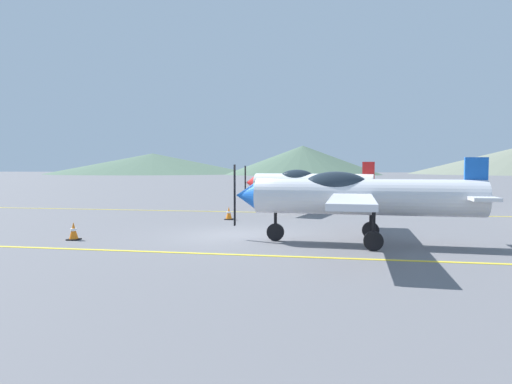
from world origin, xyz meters
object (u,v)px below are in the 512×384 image
object	(u,v)px
car_sedan	(287,187)
airplane_near	(356,196)
airplane_mid	(307,183)
traffic_cone_side	(74,231)
traffic_cone_front	(229,213)

from	to	relation	value
car_sedan	airplane_near	bearing A→B (deg)	-78.09
airplane_mid	traffic_cone_side	size ratio (longest dim) A/B	15.12
airplane_mid	car_sedan	world-z (taller)	airplane_mid
car_sedan	traffic_cone_side	distance (m)	21.46
traffic_cone_side	car_sedan	bearing A→B (deg)	76.88
traffic_cone_side	airplane_near	bearing A→B (deg)	5.47
airplane_near	airplane_mid	size ratio (longest dim) A/B	1.00
airplane_near	traffic_cone_front	distance (m)	7.83
car_sedan	traffic_cone_front	size ratio (longest dim) A/B	7.47
traffic_cone_front	airplane_mid	bearing A→B (deg)	61.21
airplane_near	traffic_cone_front	bearing A→B (deg)	134.16
airplane_mid	traffic_cone_front	world-z (taller)	airplane_mid
airplane_near	car_sedan	size ratio (longest dim) A/B	2.03
airplane_near	car_sedan	xyz separation A→B (m)	(-4.22, 20.02, -0.67)
traffic_cone_front	traffic_cone_side	distance (m)	7.41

